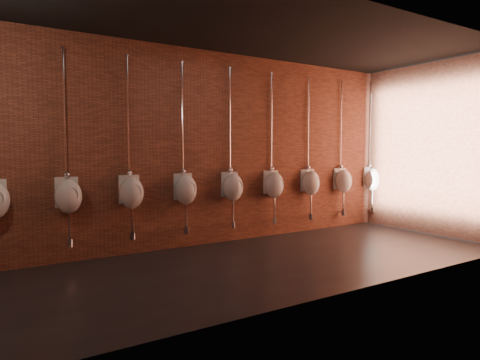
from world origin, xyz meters
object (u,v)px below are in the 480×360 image
at_px(urinal_3, 131,192).
at_px(urinal_6, 274,184).
at_px(urinal_2, 68,195).
at_px(urinal_4, 186,189).
at_px(urinal_7, 311,182).
at_px(urinal_8, 343,180).
at_px(urinal_5, 233,186).
at_px(urinal_9, 372,179).

height_order(urinal_3, urinal_6, same).
relative_size(urinal_2, urinal_4, 1.00).
bearing_deg(urinal_4, urinal_6, 0.00).
distance_m(urinal_4, urinal_6, 1.76).
bearing_deg(urinal_7, urinal_6, 180.00).
distance_m(urinal_6, urinal_8, 1.76).
bearing_deg(urinal_5, urinal_9, 0.00).
distance_m(urinal_4, urinal_5, 0.88).
relative_size(urinal_6, urinal_9, 1.00).
height_order(urinal_8, urinal_9, same).
xyz_separation_m(urinal_5, urinal_8, (2.64, 0.00, 0.00)).
xyz_separation_m(urinal_2, urinal_5, (2.64, 0.00, 0.00)).
xyz_separation_m(urinal_7, urinal_8, (0.88, 0.00, 0.00)).
xyz_separation_m(urinal_8, urinal_9, (0.88, 0.00, 0.00)).
relative_size(urinal_4, urinal_8, 1.00).
xyz_separation_m(urinal_2, urinal_9, (6.15, 0.00, 0.00)).
height_order(urinal_2, urinal_5, same).
bearing_deg(urinal_5, urinal_8, 0.00).
bearing_deg(urinal_7, urinal_9, 0.00).
xyz_separation_m(urinal_2, urinal_4, (1.76, 0.00, 0.00)).
distance_m(urinal_8, urinal_9, 0.88).
distance_m(urinal_3, urinal_6, 2.64).
xyz_separation_m(urinal_4, urinal_5, (0.88, 0.00, 0.00)).
bearing_deg(urinal_7, urinal_4, 180.00).
distance_m(urinal_5, urinal_6, 0.88).
distance_m(urinal_2, urinal_6, 3.51).
relative_size(urinal_3, urinal_8, 1.00).
relative_size(urinal_2, urinal_9, 1.00).
height_order(urinal_2, urinal_9, same).
bearing_deg(urinal_2, urinal_4, 0.00).
bearing_deg(urinal_2, urinal_3, 0.00).
bearing_deg(urinal_9, urinal_2, 180.00).
bearing_deg(urinal_2, urinal_7, 0.00).
distance_m(urinal_2, urinal_3, 0.88).
relative_size(urinal_4, urinal_7, 1.00).
relative_size(urinal_3, urinal_5, 1.00).
relative_size(urinal_2, urinal_7, 1.00).
bearing_deg(urinal_6, urinal_8, 0.00).
height_order(urinal_4, urinal_6, same).
bearing_deg(urinal_2, urinal_9, 0.00).
xyz_separation_m(urinal_5, urinal_9, (3.51, 0.00, 0.00)).
distance_m(urinal_2, urinal_4, 1.76).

